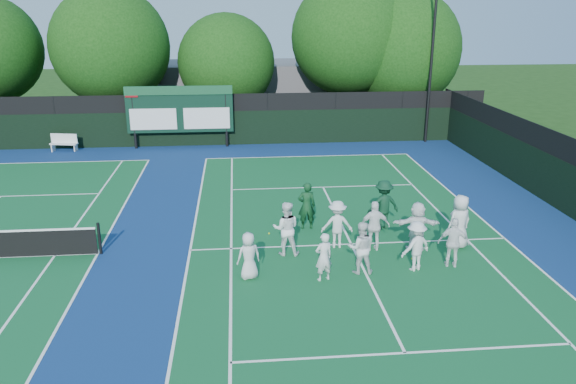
{
  "coord_description": "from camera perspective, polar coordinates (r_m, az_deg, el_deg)",
  "views": [
    {
      "loc": [
        -3.81,
        -16.46,
        7.81
      ],
      "look_at": [
        -2.0,
        3.0,
        1.3
      ],
      "focal_mm": 35.0,
      "sensor_mm": 36.0,
      "label": 1
    }
  ],
  "objects": [
    {
      "name": "tree_d",
      "position": [
        36.84,
        6.46,
        15.12
      ],
      "size": [
        7.32,
        7.32,
        9.61
      ],
      "color": "black",
      "rests_on": "ground"
    },
    {
      "name": "tennis_ball_4",
      "position": [
        21.87,
        5.42,
        -2.49
      ],
      "size": [
        0.07,
        0.07,
        0.07
      ],
      "primitive_type": "sphere",
      "color": "#B6CE18",
      "rests_on": "ground"
    },
    {
      "name": "back_fence",
      "position": [
        33.17,
        -9.06,
        6.98
      ],
      "size": [
        34.0,
        0.08,
        3.0
      ],
      "color": "black",
      "rests_on": "ground"
    },
    {
      "name": "player_front_2",
      "position": [
        17.24,
        7.39,
        -5.63
      ],
      "size": [
        0.85,
        0.69,
        1.66
      ],
      "primitive_type": "imported",
      "rotation": [
        0.0,
        0.0,
        3.07
      ],
      "color": "white",
      "rests_on": "ground"
    },
    {
      "name": "player_front_3",
      "position": [
        17.72,
        12.87,
        -5.37
      ],
      "size": [
        1.18,
        0.96,
        1.6
      ],
      "primitive_type": "imported",
      "rotation": [
        0.0,
        0.0,
        3.56
      ],
      "color": "silver",
      "rests_on": "ground"
    },
    {
      "name": "player_front_4",
      "position": [
        18.23,
        16.47,
        -4.95
      ],
      "size": [
        1.02,
        0.63,
        1.62
      ],
      "primitive_type": "imported",
      "rotation": [
        0.0,
        0.0,
        2.87
      ],
      "color": "white",
      "rests_on": "ground"
    },
    {
      "name": "coach_left",
      "position": [
        20.41,
        1.9,
        -1.41
      ],
      "size": [
        0.66,
        0.44,
        1.78
      ],
      "primitive_type": "imported",
      "rotation": [
        0.0,
        0.0,
        3.17
      ],
      "color": "#103C1D",
      "rests_on": "ground"
    },
    {
      "name": "player_front_1",
      "position": [
        16.7,
        3.65,
        -6.6
      ],
      "size": [
        0.64,
        0.52,
        1.51
      ],
      "primitive_type": "imported",
      "rotation": [
        0.0,
        0.0,
        3.48
      ],
      "color": "white",
      "rests_on": "ground"
    },
    {
      "name": "clubhouse",
      "position": [
        40.91,
        -2.76,
        10.24
      ],
      "size": [
        18.0,
        6.0,
        4.0
      ],
      "primitive_type": "cube",
      "color": "#5C5C61",
      "rests_on": "ground"
    },
    {
      "name": "ground",
      "position": [
        18.61,
        7.05,
        -6.54
      ],
      "size": [
        120.0,
        120.0,
        0.0
      ],
      "primitive_type": "plane",
      "color": "#1A3C10",
      "rests_on": "ground"
    },
    {
      "name": "tennis_ball_1",
      "position": [
        22.1,
        13.38,
        -2.7
      ],
      "size": [
        0.07,
        0.07,
        0.07
      ],
      "primitive_type": "sphere",
      "color": "#B6CE18",
      "rests_on": "ground"
    },
    {
      "name": "tree_b",
      "position": [
        36.87,
        -17.29,
        13.65
      ],
      "size": [
        7.17,
        7.17,
        9.03
      ],
      "color": "black",
      "rests_on": "ground"
    },
    {
      "name": "tree_e",
      "position": [
        37.71,
        11.62,
        13.75
      ],
      "size": [
        7.53,
        7.53,
        8.94
      ],
      "color": "black",
      "rests_on": "ground"
    },
    {
      "name": "tennis_ball_2",
      "position": [
        18.69,
        12.5,
        -6.63
      ],
      "size": [
        0.07,
        0.07,
        0.07
      ],
      "primitive_type": "sphere",
      "color": "#B6CE18",
      "rests_on": "ground"
    },
    {
      "name": "coach_right",
      "position": [
        20.69,
        9.67,
        -1.29
      ],
      "size": [
        1.29,
        0.87,
        1.85
      ],
      "primitive_type": "imported",
      "rotation": [
        0.0,
        0.0,
        3.3
      ],
      "color": "#0E3520",
      "rests_on": "ground"
    },
    {
      "name": "player_back_4",
      "position": [
        19.65,
        17.03,
        -2.91
      ],
      "size": [
        1.06,
        0.88,
        1.87
      ],
      "primitive_type": "imported",
      "rotation": [
        0.0,
        0.0,
        3.51
      ],
      "color": "silver",
      "rests_on": "ground"
    },
    {
      "name": "light_pole_right",
      "position": [
        34.12,
        14.58,
        15.32
      ],
      "size": [
        1.2,
        0.3,
        10.12
      ],
      "color": "black",
      "rests_on": "ground"
    },
    {
      "name": "player_front_0",
      "position": [
        16.83,
        -4.01,
        -6.49
      ],
      "size": [
        0.83,
        0.66,
        1.47
      ],
      "primitive_type": "imported",
      "rotation": [
        0.0,
        0.0,
        3.45
      ],
      "color": "silver",
      "rests_on": "ground"
    },
    {
      "name": "player_back_3",
      "position": [
        19.17,
        12.96,
        -3.39
      ],
      "size": [
        1.61,
        0.69,
        1.68
      ],
      "primitive_type": "imported",
      "rotation": [
        0.0,
        0.0,
        3.02
      ],
      "color": "white",
      "rests_on": "ground"
    },
    {
      "name": "tree_c",
      "position": [
        36.21,
        -6.03,
        12.71
      ],
      "size": [
        6.04,
        6.04,
        7.45
      ],
      "color": "black",
      "rests_on": "ground"
    },
    {
      "name": "court_apron",
      "position": [
        19.25,
        -11.44,
        -5.89
      ],
      "size": [
        34.0,
        32.0,
        0.01
      ],
      "primitive_type": "cube",
      "color": "navy",
      "rests_on": "ground"
    },
    {
      "name": "tennis_ball_5",
      "position": [
        21.37,
        16.28,
        -3.69
      ],
      "size": [
        0.07,
        0.07,
        0.07
      ],
      "primitive_type": "sphere",
      "color": "#B6CE18",
      "rests_on": "ground"
    },
    {
      "name": "player_back_2",
      "position": [
        18.85,
        8.79,
        -3.43
      ],
      "size": [
        1.03,
        0.47,
        1.72
      ],
      "primitive_type": "imported",
      "rotation": [
        0.0,
        0.0,
        3.1
      ],
      "color": "white",
      "rests_on": "ground"
    },
    {
      "name": "player_back_0",
      "position": [
        18.3,
        -0.2,
        -3.73
      ],
      "size": [
        0.96,
        0.78,
        1.82
      ],
      "primitive_type": "imported",
      "rotation": [
        0.0,
        0.0,
        3.03
      ],
      "color": "white",
      "rests_on": "ground"
    },
    {
      "name": "near_court",
      "position": [
        19.5,
        6.44,
        -5.28
      ],
      "size": [
        11.05,
        23.85,
        0.01
      ],
      "color": "#12572B",
      "rests_on": "ground"
    },
    {
      "name": "bench",
      "position": [
        34.06,
        -21.79,
        4.75
      ],
      "size": [
        1.59,
        0.71,
        0.98
      ],
      "color": "silver",
      "rests_on": "ground"
    },
    {
      "name": "player_back_1",
      "position": [
        18.95,
        5.01,
        -3.28
      ],
      "size": [
        1.1,
        0.67,
        1.65
      ],
      "primitive_type": "imported",
      "rotation": [
        0.0,
        0.0,
        3.08
      ],
      "color": "silver",
      "rests_on": "ground"
    },
    {
      "name": "tennis_ball_3",
      "position": [
        20.2,
        -1.94,
        -4.22
      ],
      "size": [
        0.07,
        0.07,
        0.07
      ],
      "primitive_type": "sphere",
      "color": "#B6CE18",
      "rests_on": "ground"
    },
    {
      "name": "scoreboard",
      "position": [
        32.69,
        -10.96,
        8.19
      ],
      "size": [
        6.0,
        0.21,
        3.55
      ],
      "color": "black",
      "rests_on": "ground"
    }
  ]
}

